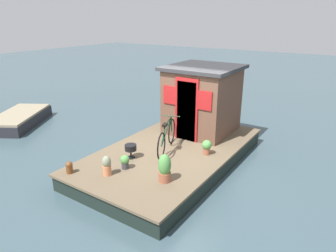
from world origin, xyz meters
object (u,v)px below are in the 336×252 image
potted_plant_basil (107,165)px  mooring_bollard (69,167)px  potted_plant_thyme (165,168)px  charcoal_grill (131,148)px  potted_plant_sage (125,161)px  houseboat_cabin (202,99)px  bicycle (167,137)px  dinghy_boat (19,119)px  potted_plant_mint (207,146)px

potted_plant_basil → mooring_bollard: (-0.41, 0.77, -0.09)m
potted_plant_thyme → charcoal_grill: bearing=70.8°
potted_plant_thyme → potted_plant_basil: 1.32m
mooring_bollard → potted_plant_basil: bearing=-61.9°
potted_plant_thyme → potted_plant_sage: potted_plant_thyme is taller
houseboat_cabin → potted_plant_sage: (-3.23, 0.28, -0.83)m
mooring_bollard → potted_plant_thyme: bearing=-65.5°
houseboat_cabin → charcoal_grill: 2.88m
potted_plant_basil → mooring_bollard: bearing=118.1°
bicycle → potted_plant_thyme: bicycle is taller
houseboat_cabin → dinghy_boat: bearing=108.8°
potted_plant_thyme → bicycle: bearing=32.4°
potted_plant_basil → dinghy_boat: size_ratio=0.15×
potted_plant_thyme → charcoal_grill: 1.43m
potted_plant_mint → potted_plant_basil: 2.60m
potted_plant_thyme → dinghy_boat: 7.33m
bicycle → potted_plant_basil: size_ratio=3.61×
houseboat_cabin → bicycle: bearing=178.7°
potted_plant_mint → potted_plant_thyme: 1.73m
mooring_bollard → dinghy_boat: mooring_bollard is taller
potted_plant_mint → houseboat_cabin: bearing=32.7°
potted_plant_basil → charcoal_grill: bearing=7.6°
houseboat_cabin → charcoal_grill: bearing=168.8°
charcoal_grill → mooring_bollard: bearing=154.9°
potted_plant_sage → potted_plant_basil: 0.48m
houseboat_cabin → mooring_bollard: size_ratio=7.21×
potted_plant_basil → dinghy_boat: potted_plant_basil is taller
houseboat_cabin → dinghy_boat: houseboat_cabin is taller
bicycle → potted_plant_mint: size_ratio=4.36×
potted_plant_sage → charcoal_grill: (0.51, 0.26, 0.08)m
potted_plant_thyme → dinghy_boat: potted_plant_thyme is taller
potted_plant_mint → dinghy_boat: bearing=95.6°
potted_plant_basil → potted_plant_sage: bearing=-15.9°
potted_plant_thyme → potted_plant_basil: size_ratio=1.36×
charcoal_grill → dinghy_boat: charcoal_grill is taller
potted_plant_basil → houseboat_cabin: bearing=-6.4°
mooring_bollard → houseboat_cabin: bearing=-16.1°
dinghy_boat → potted_plant_basil: bearing=-104.0°
potted_plant_basil → dinghy_boat: 6.22m
charcoal_grill → mooring_bollard: 1.53m
potted_plant_thyme → potted_plant_basil: bearing=112.0°
potted_plant_thyme → potted_plant_sage: (-0.04, 1.09, -0.12)m
houseboat_cabin → potted_plant_thyme: (-3.19, -0.81, -0.71)m
dinghy_boat → potted_plant_sage: bearing=-99.6°
dinghy_boat → potted_plant_thyme: bearing=-97.9°
houseboat_cabin → bicycle: size_ratio=1.22×
bicycle → potted_plant_mint: bicycle is taller
bicycle → potted_plant_basil: (-1.84, 0.37, -0.15)m
potted_plant_mint → potted_plant_sage: size_ratio=1.15×
potted_plant_thyme → mooring_bollard: (-0.91, 2.00, -0.16)m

